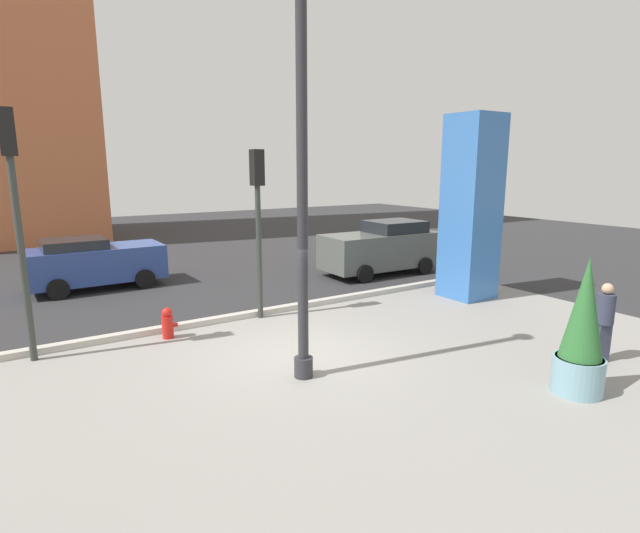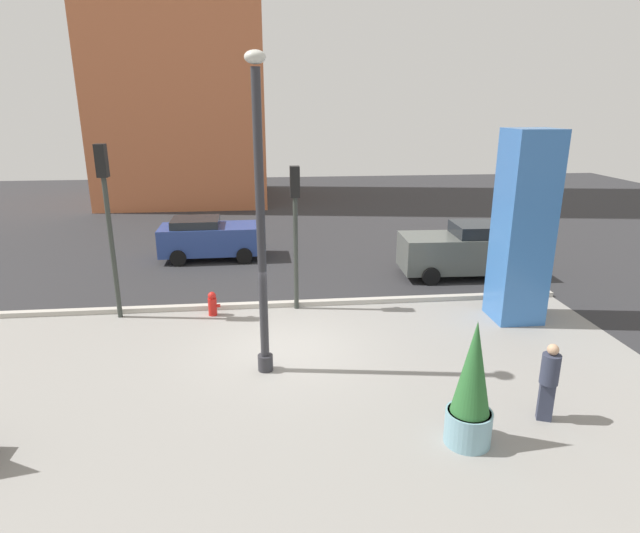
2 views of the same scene
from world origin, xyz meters
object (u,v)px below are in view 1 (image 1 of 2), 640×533
(pedestrian_by_curb, at_px, (604,319))
(lamp_post, at_px, (302,194))
(potted_plant_near_left, at_px, (582,333))
(traffic_light_corner, at_px, (258,206))
(traffic_light_far_side, at_px, (15,196))
(car_passing_lane, at_px, (94,262))
(art_pillar_blue, at_px, (471,208))
(car_intersection, at_px, (382,248))
(fire_hydrant, at_px, (168,323))

(pedestrian_by_curb, bearing_deg, lamp_post, 154.58)
(potted_plant_near_left, bearing_deg, traffic_light_corner, 111.21)
(potted_plant_near_left, bearing_deg, traffic_light_far_side, 139.14)
(potted_plant_near_left, relative_size, car_passing_lane, 0.59)
(traffic_light_far_side, height_order, traffic_light_corner, traffic_light_far_side)
(art_pillar_blue, relative_size, pedestrian_by_curb, 3.29)
(art_pillar_blue, xyz_separation_m, pedestrian_by_curb, (-1.77, -5.10, -1.82))
(traffic_light_far_side, bearing_deg, car_intersection, 13.47)
(pedestrian_by_curb, bearing_deg, car_intersection, 79.20)
(fire_hydrant, relative_size, pedestrian_by_curb, 0.45)
(potted_plant_near_left, height_order, traffic_light_corner, traffic_light_corner)
(traffic_light_far_side, height_order, pedestrian_by_curb, traffic_light_far_side)
(art_pillar_blue, bearing_deg, fire_hydrant, 172.59)
(lamp_post, distance_m, fire_hydrant, 5.02)
(traffic_light_far_side, bearing_deg, car_passing_lane, 70.52)
(fire_hydrant, bearing_deg, potted_plant_near_left, -52.12)
(traffic_light_corner, relative_size, car_intersection, 0.97)
(lamp_post, bearing_deg, traffic_light_corner, 75.84)
(car_passing_lane, bearing_deg, traffic_light_corner, -62.12)
(pedestrian_by_curb, bearing_deg, potted_plant_near_left, -162.69)
(traffic_light_far_side, height_order, car_passing_lane, traffic_light_far_side)
(potted_plant_near_left, distance_m, car_passing_lane, 14.36)
(lamp_post, relative_size, fire_hydrant, 9.54)
(traffic_light_far_side, distance_m, car_intersection, 12.22)
(traffic_light_corner, bearing_deg, fire_hydrant, -173.27)
(car_passing_lane, distance_m, pedestrian_by_curb, 14.71)
(car_passing_lane, distance_m, car_intersection, 10.06)
(potted_plant_near_left, distance_m, pedestrian_by_curb, 1.92)
(traffic_light_far_side, xyz_separation_m, traffic_light_corner, (5.30, 0.15, -0.42))
(art_pillar_blue, relative_size, traffic_light_corner, 1.25)
(car_passing_lane, height_order, car_intersection, car_intersection)
(art_pillar_blue, xyz_separation_m, car_passing_lane, (-9.51, 7.41, -1.87))
(art_pillar_blue, height_order, car_passing_lane, art_pillar_blue)
(traffic_light_far_side, bearing_deg, potted_plant_near_left, -40.86)
(art_pillar_blue, bearing_deg, pedestrian_by_curb, -109.14)
(potted_plant_near_left, bearing_deg, lamp_post, 139.37)
(car_intersection, bearing_deg, potted_plant_near_left, -110.13)
(art_pillar_blue, distance_m, pedestrian_by_curb, 5.70)
(traffic_light_corner, height_order, car_intersection, traffic_light_corner)
(potted_plant_near_left, height_order, traffic_light_far_side, traffic_light_far_side)
(art_pillar_blue, relative_size, fire_hydrant, 7.33)
(lamp_post, xyz_separation_m, art_pillar_blue, (7.35, 2.45, -0.74))
(lamp_post, height_order, car_passing_lane, lamp_post)
(car_intersection, bearing_deg, car_passing_lane, 160.81)
(pedestrian_by_curb, bearing_deg, art_pillar_blue, 70.86)
(potted_plant_near_left, bearing_deg, pedestrian_by_curb, 17.31)
(traffic_light_corner, bearing_deg, car_intersection, 22.59)
(traffic_light_corner, relative_size, car_passing_lane, 1.05)
(car_passing_lane, bearing_deg, traffic_light_far_side, -109.48)
(lamp_post, distance_m, potted_plant_near_left, 5.48)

